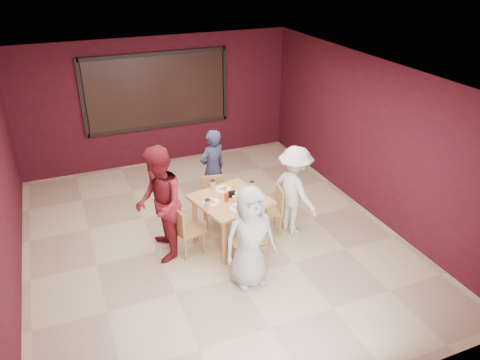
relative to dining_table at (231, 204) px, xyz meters
name	(u,v)px	position (x,y,z in m)	size (l,w,h in m)	color
floor	(213,239)	(-0.25, 0.21, -0.73)	(7.00, 7.00, 0.00)	#CDB38E
window_blinds	(157,91)	(-0.25, 3.66, 0.92)	(3.00, 0.02, 1.50)	black
dining_table	(231,204)	(0.00, 0.00, 0.00)	(1.28, 1.28, 0.99)	tan
chair_front	(250,242)	(-0.02, -0.83, -0.19)	(0.50, 0.50, 0.94)	#B99048
chair_back	(214,198)	(-0.03, 0.72, -0.24)	(0.49, 0.49, 0.87)	#B99048
chair_left	(185,228)	(-0.78, -0.01, -0.25)	(0.48, 0.48, 0.85)	#B99048
chair_right	(273,207)	(0.79, 0.05, -0.25)	(0.48, 0.48, 0.84)	#B99048
diner_front	(250,237)	(-0.12, -1.06, 0.05)	(0.77, 0.50, 1.57)	#ADADAD
diner_back	(213,169)	(0.14, 1.27, 0.04)	(0.56, 0.37, 1.54)	#2B2D4D
diner_left	(159,205)	(-1.13, 0.09, 0.20)	(0.90, 0.70, 1.86)	maroon
diner_right	(294,190)	(1.13, -0.06, 0.05)	(1.01, 0.58, 1.56)	silver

